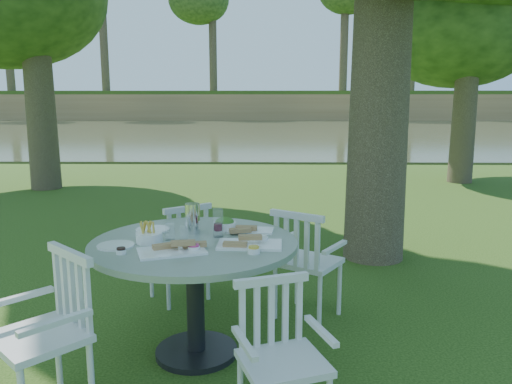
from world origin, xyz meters
TOP-DOWN VIEW (x-y plane):
  - ground at (0.00, 0.00)m, footprint 140.00×140.00m
  - table at (-0.38, -1.37)m, footprint 1.37×1.37m
  - chair_ne at (0.38, -0.82)m, footprint 0.61×0.60m
  - chair_nw at (-0.61, -0.45)m, footprint 0.59×0.59m
  - chair_sw at (-1.06, -2.01)m, footprint 0.63×0.63m
  - chair_se at (0.15, -2.15)m, footprint 0.52×0.50m
  - tableware at (-0.38, -1.32)m, footprint 1.18×0.83m
  - river at (0.00, 23.00)m, footprint 100.00×28.00m
  - far_bank at (0.28, 41.12)m, footprint 100.00×18.00m

SIDE VIEW (x-z plane):
  - ground at x=0.00m, z-range 0.00..0.00m
  - river at x=0.00m, z-range -0.06..0.06m
  - chair_se at x=0.15m, z-range 0.07..0.89m
  - chair_nw at x=-0.61m, z-range 0.08..0.94m
  - chair_ne at x=0.38m, z-range 0.08..0.97m
  - chair_sw at x=-1.06m, z-range 0.08..0.99m
  - table at x=-0.38m, z-range 0.24..1.05m
  - tableware at x=-0.38m, z-range 0.74..0.95m
  - far_bank at x=0.28m, z-range -0.35..14.85m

